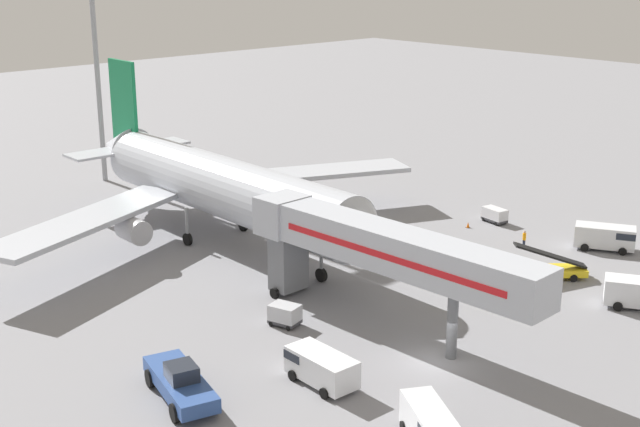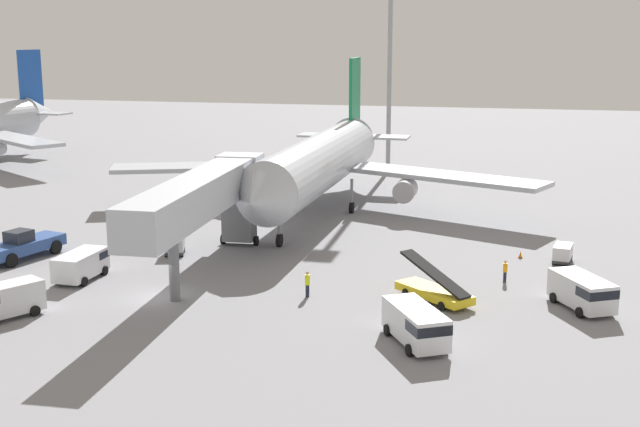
{
  "view_description": "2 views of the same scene",
  "coord_description": "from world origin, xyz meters",
  "px_view_note": "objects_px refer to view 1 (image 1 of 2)",
  "views": [
    {
      "loc": [
        -38.67,
        -31.45,
        24.85
      ],
      "look_at": [
        6.7,
        17.9,
        4.4
      ],
      "focal_mm": 48.46,
      "sensor_mm": 36.0,
      "label": 1
    },
    {
      "loc": [
        22.67,
        -50.25,
        17.47
      ],
      "look_at": [
        7.06,
        17.35,
        2.46
      ],
      "focal_mm": 47.39,
      "sensor_mm": 36.0,
      "label": 2
    }
  ],
  "objects_px": {
    "belt_loader_truck": "(549,269)",
    "airplane_at_gate": "(218,185)",
    "jet_bridge": "(374,248)",
    "service_van_near_left": "(607,236)",
    "baggage_cart_mid_left": "(495,215)",
    "ground_crew_worker_foreground": "(524,239)",
    "service_van_far_right": "(430,425)",
    "safety_cone_alpha": "(468,225)",
    "pushback_tug": "(181,383)",
    "service_van_mid_center": "(320,366)",
    "ground_crew_worker_midground": "(496,298)",
    "baggage_cart_near_right": "(285,314)"
  },
  "relations": [
    {
      "from": "airplane_at_gate",
      "to": "ground_crew_worker_midground",
      "type": "bearing_deg",
      "value": -78.83
    },
    {
      "from": "jet_bridge",
      "to": "baggage_cart_near_right",
      "type": "xyz_separation_m",
      "value": [
        -4.31,
        4.26,
        -4.92
      ]
    },
    {
      "from": "ground_crew_worker_foreground",
      "to": "safety_cone_alpha",
      "type": "height_order",
      "value": "ground_crew_worker_foreground"
    },
    {
      "from": "service_van_mid_center",
      "to": "ground_crew_worker_midground",
      "type": "distance_m",
      "value": 16.81
    },
    {
      "from": "pushback_tug",
      "to": "service_van_far_right",
      "type": "relative_size",
      "value": 1.55
    },
    {
      "from": "safety_cone_alpha",
      "to": "service_van_near_left",
      "type": "bearing_deg",
      "value": -72.21
    },
    {
      "from": "airplane_at_gate",
      "to": "service_van_far_right",
      "type": "height_order",
      "value": "airplane_at_gate"
    },
    {
      "from": "airplane_at_gate",
      "to": "jet_bridge",
      "type": "relative_size",
      "value": 1.85
    },
    {
      "from": "ground_crew_worker_midground",
      "to": "baggage_cart_near_right",
      "type": "bearing_deg",
      "value": 147.41
    },
    {
      "from": "airplane_at_gate",
      "to": "service_van_far_right",
      "type": "xyz_separation_m",
      "value": [
        -12.06,
        -34.84,
        -3.79
      ]
    },
    {
      "from": "jet_bridge",
      "to": "safety_cone_alpha",
      "type": "bearing_deg",
      "value": 22.64
    },
    {
      "from": "service_van_mid_center",
      "to": "service_van_near_left",
      "type": "height_order",
      "value": "service_van_near_left"
    },
    {
      "from": "jet_bridge",
      "to": "pushback_tug",
      "type": "xyz_separation_m",
      "value": [
        -15.43,
        0.43,
        -4.67
      ]
    },
    {
      "from": "jet_bridge",
      "to": "service_van_near_left",
      "type": "distance_m",
      "value": 26.94
    },
    {
      "from": "service_van_far_right",
      "to": "ground_crew_worker_foreground",
      "type": "xyz_separation_m",
      "value": [
        30.13,
        14.95,
        -0.39
      ]
    },
    {
      "from": "belt_loader_truck",
      "to": "airplane_at_gate",
      "type": "bearing_deg",
      "value": 118.17
    },
    {
      "from": "airplane_at_gate",
      "to": "service_van_near_left",
      "type": "bearing_deg",
      "value": -47.28
    },
    {
      "from": "jet_bridge",
      "to": "safety_cone_alpha",
      "type": "distance_m",
      "value": 25.08
    },
    {
      "from": "jet_bridge",
      "to": "ground_crew_worker_foreground",
      "type": "bearing_deg",
      "value": 6.56
    },
    {
      "from": "jet_bridge",
      "to": "service_van_near_left",
      "type": "xyz_separation_m",
      "value": [
        26.43,
        -2.55,
        -4.53
      ]
    },
    {
      "from": "pushback_tug",
      "to": "baggage_cart_near_right",
      "type": "xyz_separation_m",
      "value": [
        11.12,
        3.83,
        -0.24
      ]
    },
    {
      "from": "service_van_mid_center",
      "to": "ground_crew_worker_midground",
      "type": "xyz_separation_m",
      "value": [
        16.8,
        -0.45,
        -0.19
      ]
    },
    {
      "from": "pushback_tug",
      "to": "service_van_near_left",
      "type": "xyz_separation_m",
      "value": [
        41.86,
        -2.98,
        0.14
      ]
    },
    {
      "from": "service_van_near_left",
      "to": "baggage_cart_mid_left",
      "type": "height_order",
      "value": "service_van_near_left"
    },
    {
      "from": "service_van_near_left",
      "to": "airplane_at_gate",
      "type": "bearing_deg",
      "value": 132.72
    },
    {
      "from": "pushback_tug",
      "to": "service_van_far_right",
      "type": "bearing_deg",
      "value": -62.25
    },
    {
      "from": "belt_loader_truck",
      "to": "service_van_far_right",
      "type": "xyz_separation_m",
      "value": [
        -25.63,
        -9.49,
        0.5
      ]
    },
    {
      "from": "airplane_at_gate",
      "to": "jet_bridge",
      "type": "height_order",
      "value": "airplane_at_gate"
    },
    {
      "from": "belt_loader_truck",
      "to": "safety_cone_alpha",
      "type": "distance_m",
      "value": 13.61
    },
    {
      "from": "service_van_far_right",
      "to": "safety_cone_alpha",
      "type": "relative_size",
      "value": 8.95
    },
    {
      "from": "service_van_mid_center",
      "to": "ground_crew_worker_midground",
      "type": "relative_size",
      "value": 2.65
    },
    {
      "from": "jet_bridge",
      "to": "baggage_cart_near_right",
      "type": "distance_m",
      "value": 7.8
    },
    {
      "from": "service_van_far_right",
      "to": "belt_loader_truck",
      "type": "bearing_deg",
      "value": 20.33
    },
    {
      "from": "service_van_near_left",
      "to": "baggage_cart_mid_left",
      "type": "relative_size",
      "value": 2.09
    },
    {
      "from": "service_van_far_right",
      "to": "baggage_cart_near_right",
      "type": "bearing_deg",
      "value": 75.49
    },
    {
      "from": "service_van_near_left",
      "to": "safety_cone_alpha",
      "type": "relative_size",
      "value": 10.12
    },
    {
      "from": "belt_loader_truck",
      "to": "service_van_far_right",
      "type": "distance_m",
      "value": 27.34
    },
    {
      "from": "service_van_far_right",
      "to": "safety_cone_alpha",
      "type": "height_order",
      "value": "service_van_far_right"
    },
    {
      "from": "ground_crew_worker_midground",
      "to": "safety_cone_alpha",
      "type": "relative_size",
      "value": 3.36
    },
    {
      "from": "baggage_cart_mid_left",
      "to": "airplane_at_gate",
      "type": "bearing_deg",
      "value": 148.59
    },
    {
      "from": "baggage_cart_mid_left",
      "to": "jet_bridge",
      "type": "bearing_deg",
      "value": -161.24
    },
    {
      "from": "jet_bridge",
      "to": "ground_crew_worker_foreground",
      "type": "relative_size",
      "value": 14.89
    },
    {
      "from": "jet_bridge",
      "to": "belt_loader_truck",
      "type": "xyz_separation_m",
      "value": [
        16.99,
        -2.98,
        -5.0
      ]
    },
    {
      "from": "airplane_at_gate",
      "to": "ground_crew_worker_midground",
      "type": "distance_m",
      "value": 27.19
    },
    {
      "from": "baggage_cart_mid_left",
      "to": "ground_crew_worker_midground",
      "type": "xyz_separation_m",
      "value": [
        -17.11,
        -12.74,
        0.16
      ]
    },
    {
      "from": "baggage_cart_mid_left",
      "to": "baggage_cart_near_right",
      "type": "xyz_separation_m",
      "value": [
        -30.04,
        -4.48,
        0.05
      ]
    },
    {
      "from": "airplane_at_gate",
      "to": "jet_bridge",
      "type": "bearing_deg",
      "value": -98.69
    },
    {
      "from": "service_van_far_right",
      "to": "baggage_cart_mid_left",
      "type": "height_order",
      "value": "service_van_far_right"
    },
    {
      "from": "baggage_cart_mid_left",
      "to": "ground_crew_worker_midground",
      "type": "relative_size",
      "value": 1.44
    },
    {
      "from": "belt_loader_truck",
      "to": "service_van_mid_center",
      "type": "bearing_deg",
      "value": -178.69
    }
  ]
}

